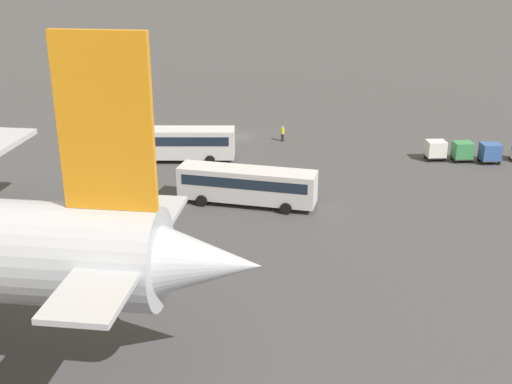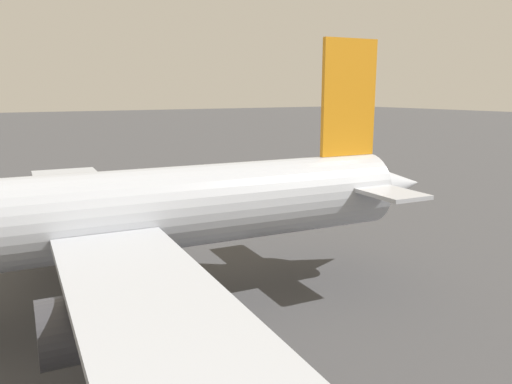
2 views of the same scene
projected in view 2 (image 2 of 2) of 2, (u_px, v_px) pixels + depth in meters
name	position (u px, v px, depth m)	size (l,w,h in m)	color
ground_plane	(168.00, 183.00, 77.11)	(600.00, 600.00, 0.00)	#424244
airplane	(70.00, 220.00, 28.98)	(53.97, 46.60, 17.67)	#B2B7C1
shuttle_bus_near	(150.00, 183.00, 66.10)	(13.03, 3.55, 3.40)	silver
shuttle_bus_far	(248.00, 192.00, 60.56)	(12.12, 4.74, 3.21)	silver
baggage_tug	(350.00, 168.00, 85.74)	(2.42, 1.66, 2.10)	white
worker_person	(204.00, 176.00, 78.36)	(0.38, 0.38, 1.74)	#1E1E2D
cargo_cart_blue	(338.00, 169.00, 83.11)	(2.18, 1.90, 2.06)	#38383D
cargo_cart_green	(323.00, 170.00, 82.14)	(2.18, 1.90, 2.06)	#38383D
cargo_cart_white	(309.00, 171.00, 81.07)	(2.18, 1.90, 2.06)	#38383D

